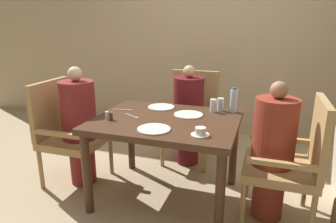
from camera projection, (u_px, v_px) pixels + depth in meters
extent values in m
plane|color=tan|center=(166.00, 196.00, 2.72)|extent=(16.00, 16.00, 0.00)
cube|color=tan|center=(211.00, 32.00, 4.04)|extent=(8.00, 0.06, 2.80)
cube|color=#422819|center=(166.00, 122.00, 2.52)|extent=(1.19, 0.95, 0.05)
cylinder|color=#422819|center=(87.00, 174.00, 2.41)|extent=(0.07, 0.07, 0.69)
cylinder|color=#422819|center=(220.00, 198.00, 2.09)|extent=(0.07, 0.07, 0.69)
cylinder|color=#422819|center=(131.00, 138.00, 3.16)|extent=(0.07, 0.07, 0.69)
cylinder|color=#422819|center=(234.00, 151.00, 2.84)|extent=(0.07, 0.07, 0.69)
cube|color=#A88451|center=(76.00, 140.00, 2.88)|extent=(0.54, 0.54, 0.07)
cube|color=#A88451|center=(51.00, 108.00, 2.87)|extent=(0.05, 0.54, 0.53)
cube|color=#A88451|center=(89.00, 118.00, 3.06)|extent=(0.48, 0.04, 0.04)
cube|color=#A88451|center=(57.00, 134.00, 2.61)|extent=(0.48, 0.04, 0.04)
cylinder|color=#A88451|center=(111.00, 156.00, 3.09)|extent=(0.04, 0.04, 0.39)
cylinder|color=#A88451|center=(85.00, 177.00, 2.66)|extent=(0.04, 0.04, 0.39)
cylinder|color=#A88451|center=(72.00, 150.00, 3.24)|extent=(0.04, 0.04, 0.39)
cylinder|color=#A88451|center=(41.00, 169.00, 2.80)|extent=(0.04, 0.04, 0.39)
cylinder|color=maroon|center=(83.00, 160.00, 2.92)|extent=(0.24, 0.24, 0.46)
cylinder|color=maroon|center=(78.00, 110.00, 2.77)|extent=(0.32, 0.32, 0.55)
sphere|color=beige|center=(75.00, 74.00, 2.68)|extent=(0.13, 0.13, 0.13)
cube|color=#A88451|center=(189.00, 125.00, 3.33)|extent=(0.54, 0.54, 0.07)
cube|color=#A88451|center=(195.00, 93.00, 3.47)|extent=(0.54, 0.05, 0.53)
cube|color=#A88451|center=(212.00, 113.00, 3.21)|extent=(0.04, 0.48, 0.04)
cube|color=#A88451|center=(168.00, 109.00, 3.36)|extent=(0.04, 0.48, 0.04)
cylinder|color=#A88451|center=(205.00, 155.00, 3.11)|extent=(0.04, 0.04, 0.39)
cylinder|color=#A88451|center=(162.00, 149.00, 3.25)|extent=(0.04, 0.04, 0.39)
cylinder|color=#A88451|center=(214.00, 139.00, 3.54)|extent=(0.04, 0.04, 0.39)
cylinder|color=#A88451|center=(175.00, 134.00, 3.68)|extent=(0.04, 0.04, 0.39)
cylinder|color=#5B1419|center=(188.00, 143.00, 3.33)|extent=(0.24, 0.24, 0.46)
cylinder|color=#5B1419|center=(189.00, 101.00, 3.19)|extent=(0.32, 0.32, 0.50)
sphere|color=tan|center=(189.00, 71.00, 3.10)|extent=(0.13, 0.13, 0.13)
cube|color=#A88451|center=(279.00, 169.00, 2.32)|extent=(0.54, 0.54, 0.07)
cube|color=#A88451|center=(320.00, 136.00, 2.16)|extent=(0.05, 0.54, 0.53)
cube|color=#A88451|center=(282.00, 164.00, 2.05)|extent=(0.48, 0.04, 0.04)
cube|color=#A88451|center=(280.00, 139.00, 2.50)|extent=(0.48, 0.04, 0.04)
cylinder|color=#A88451|center=(243.00, 206.00, 2.24)|extent=(0.04, 0.04, 0.39)
cylinder|color=#A88451|center=(247.00, 176.00, 2.68)|extent=(0.04, 0.04, 0.39)
cylinder|color=#A88451|center=(312.00, 219.00, 2.10)|extent=(0.04, 0.04, 0.39)
cylinder|color=#A88451|center=(305.00, 185.00, 2.53)|extent=(0.04, 0.04, 0.39)
cylinder|color=maroon|center=(268.00, 190.00, 2.39)|extent=(0.24, 0.24, 0.46)
cylinder|color=maroon|center=(275.00, 132.00, 2.25)|extent=(0.32, 0.32, 0.52)
sphere|color=#997051|center=(279.00, 90.00, 2.16)|extent=(0.13, 0.13, 0.13)
cylinder|color=white|center=(154.00, 129.00, 2.25)|extent=(0.25, 0.25, 0.01)
cylinder|color=white|center=(161.00, 107.00, 2.83)|extent=(0.25, 0.25, 0.01)
cylinder|color=white|center=(188.00, 115.00, 2.60)|extent=(0.25, 0.25, 0.01)
cylinder|color=white|center=(200.00, 135.00, 2.14)|extent=(0.13, 0.13, 0.01)
cylinder|color=white|center=(200.00, 131.00, 2.13)|extent=(0.08, 0.08, 0.05)
cylinder|color=silver|center=(234.00, 101.00, 2.68)|extent=(0.07, 0.07, 0.20)
cylinder|color=#3359B2|center=(234.00, 89.00, 2.64)|extent=(0.04, 0.04, 0.02)
cylinder|color=silver|center=(213.00, 106.00, 2.69)|extent=(0.06, 0.06, 0.12)
cylinder|color=silver|center=(221.00, 104.00, 2.73)|extent=(0.06, 0.06, 0.12)
cylinder|color=white|center=(107.00, 116.00, 2.48)|extent=(0.03, 0.03, 0.07)
cylinder|color=#4C3D2D|center=(111.00, 116.00, 2.47)|extent=(0.03, 0.03, 0.06)
cube|color=silver|center=(131.00, 115.00, 2.59)|extent=(0.14, 0.09, 0.00)
cube|color=silver|center=(136.00, 118.00, 2.53)|extent=(0.04, 0.04, 0.00)
cube|color=silver|center=(121.00, 110.00, 2.77)|extent=(0.16, 0.04, 0.00)
cube|color=silver|center=(129.00, 110.00, 2.76)|extent=(0.06, 0.03, 0.00)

